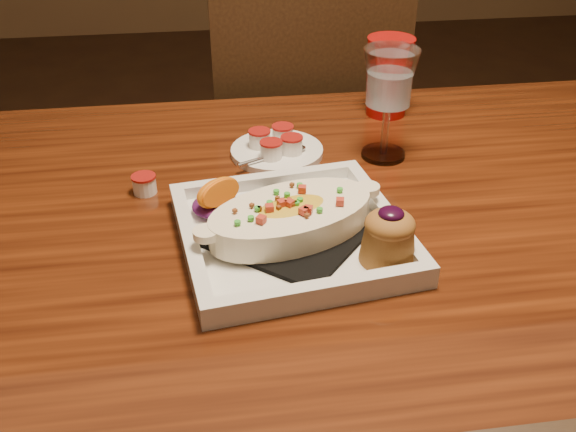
{
  "coord_description": "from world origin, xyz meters",
  "views": [
    {
      "loc": [
        -0.22,
        -0.71,
        1.22
      ],
      "look_at": [
        -0.12,
        -0.01,
        0.77
      ],
      "focal_mm": 40.0,
      "sensor_mm": 36.0,
      "label": 1
    }
  ],
  "objects": [
    {
      "name": "table",
      "position": [
        0.0,
        0.0,
        0.65
      ],
      "size": [
        1.5,
        0.9,
        0.75
      ],
      "color": "maroon",
      "rests_on": "floor"
    },
    {
      "name": "chair_far",
      "position": [
        -0.0,
        0.63,
        0.51
      ],
      "size": [
        0.42,
        0.42,
        0.93
      ],
      "rotation": [
        0.0,
        0.0,
        3.14
      ],
      "color": "black",
      "rests_on": "floor"
    },
    {
      "name": "plate",
      "position": [
        -0.11,
        -0.05,
        0.78
      ],
      "size": [
        0.31,
        0.31,
        0.08
      ],
      "rotation": [
        0.0,
        0.0,
        0.13
      ],
      "color": "white",
      "rests_on": "table"
    },
    {
      "name": "goblet",
      "position": [
        0.06,
        0.17,
        0.87
      ],
      "size": [
        0.08,
        0.08,
        0.18
      ],
      "color": "silver",
      "rests_on": "table"
    },
    {
      "name": "saucer",
      "position": [
        -0.11,
        0.2,
        0.76
      ],
      "size": [
        0.15,
        0.15,
        0.1
      ],
      "color": "white",
      "rests_on": "table"
    },
    {
      "name": "creamer_loose",
      "position": [
        -0.32,
        0.11,
        0.76
      ],
      "size": [
        0.04,
        0.04,
        0.03
      ],
      "color": "white",
      "rests_on": "table"
    },
    {
      "name": "red_tumbler",
      "position": [
        0.11,
        0.34,
        0.82
      ],
      "size": [
        0.08,
        0.08,
        0.14
      ],
      "primitive_type": "cone",
      "color": "#B30E0C",
      "rests_on": "table"
    }
  ]
}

